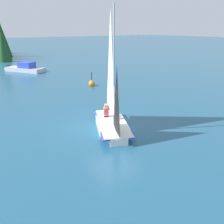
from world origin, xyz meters
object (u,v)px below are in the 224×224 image
object	(u,v)px
motorboat_distant	(25,68)
buoy_marker	(92,83)
sailboat_main	(112,114)
sailor_helm	(116,115)
sailor_crew	(106,113)

from	to	relation	value
motorboat_distant	buoy_marker	world-z (taller)	buoy_marker
sailboat_main	sailor_helm	size ratio (longest dim) A/B	5.33
sailor_helm	buoy_marker	xyz separation A→B (m)	(-8.61, 3.42, -0.40)
sailboat_main	buoy_marker	bearing A→B (deg)	-178.83
sailor_helm	buoy_marker	distance (m)	9.27
sailor_crew	motorboat_distant	size ratio (longest dim) A/B	0.22
sailor_helm	motorboat_distant	world-z (taller)	motorboat_distant
buoy_marker	motorboat_distant	bearing A→B (deg)	-164.23
sailboat_main	buoy_marker	xyz separation A→B (m)	(-8.88, 3.89, -0.64)
sailor_helm	motorboat_distant	xyz separation A→B (m)	(-19.84, 0.25, -0.21)
sailboat_main	sailor_crew	size ratio (longest dim) A/B	5.33
sailor_crew	sailor_helm	bearing A→B (deg)	49.35
sailboat_main	motorboat_distant	bearing A→B (deg)	-157.21
sailor_crew	sailboat_main	bearing A→B (deg)	12.09
sailboat_main	sailor_crew	xyz separation A→B (m)	(-0.87, 0.20, -0.24)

